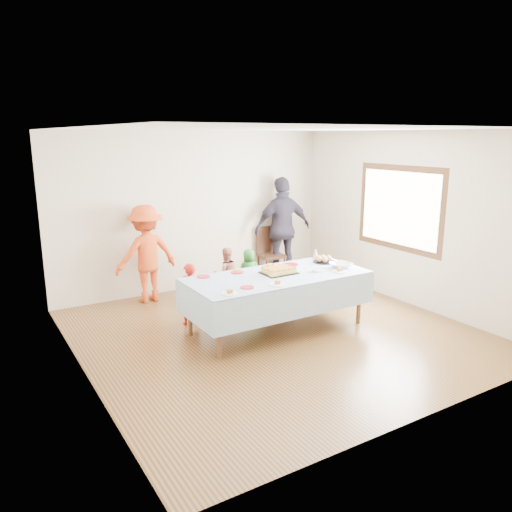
% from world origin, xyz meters
% --- Properties ---
extents(ground, '(5.00, 5.00, 0.00)m').
position_xyz_m(ground, '(0.00, 0.00, 0.00)').
color(ground, '#462A14').
rests_on(ground, ground).
extents(room_walls, '(5.04, 5.04, 2.72)m').
position_xyz_m(room_walls, '(0.05, 0.00, 1.77)').
color(room_walls, beige).
rests_on(room_walls, ground).
extents(party_table, '(2.50, 1.10, 0.78)m').
position_xyz_m(party_table, '(0.10, 0.10, 0.72)').
color(party_table, '#52321C').
rests_on(party_table, ground).
extents(birthday_cake, '(0.46, 0.35, 0.08)m').
position_xyz_m(birthday_cake, '(0.16, 0.15, 0.82)').
color(birthday_cake, black).
rests_on(birthday_cake, party_table).
extents(rolls_tray, '(0.33, 0.33, 0.10)m').
position_xyz_m(rolls_tray, '(1.07, 0.31, 0.82)').
color(rolls_tray, black).
rests_on(rolls_tray, party_table).
extents(punch_bowl, '(0.30, 0.30, 0.07)m').
position_xyz_m(punch_bowl, '(1.07, -0.07, 0.82)').
color(punch_bowl, silver).
rests_on(punch_bowl, party_table).
extents(party_hat, '(0.10, 0.10, 0.17)m').
position_xyz_m(party_hat, '(1.09, 0.54, 0.87)').
color(party_hat, white).
rests_on(party_hat, party_table).
extents(fork_pile, '(0.24, 0.18, 0.07)m').
position_xyz_m(fork_pile, '(0.63, -0.03, 0.81)').
color(fork_pile, white).
rests_on(fork_pile, party_table).
extents(plate_red_far_a, '(0.17, 0.17, 0.01)m').
position_xyz_m(plate_red_far_a, '(-0.80, 0.53, 0.79)').
color(plate_red_far_a, '#B60D1E').
rests_on(plate_red_far_a, party_table).
extents(plate_red_far_b, '(0.18, 0.18, 0.01)m').
position_xyz_m(plate_red_far_b, '(-0.31, 0.48, 0.79)').
color(plate_red_far_b, '#B60D1E').
rests_on(plate_red_far_b, party_table).
extents(plate_red_far_c, '(0.19, 0.19, 0.01)m').
position_xyz_m(plate_red_far_c, '(0.22, 0.47, 0.79)').
color(plate_red_far_c, '#B60D1E').
rests_on(plate_red_far_c, party_table).
extents(plate_red_far_d, '(0.20, 0.20, 0.01)m').
position_xyz_m(plate_red_far_d, '(0.57, 0.44, 0.79)').
color(plate_red_far_d, '#B60D1E').
rests_on(plate_red_far_d, party_table).
extents(plate_red_near, '(0.17, 0.17, 0.01)m').
position_xyz_m(plate_red_near, '(-0.55, -0.19, 0.79)').
color(plate_red_near, '#B60D1E').
rests_on(plate_red_near, party_table).
extents(plate_white_left, '(0.20, 0.20, 0.01)m').
position_xyz_m(plate_white_left, '(-0.86, -0.30, 0.79)').
color(plate_white_left, white).
rests_on(plate_white_left, party_table).
extents(plate_white_mid, '(0.21, 0.21, 0.01)m').
position_xyz_m(plate_white_mid, '(-0.16, -0.29, 0.79)').
color(plate_white_mid, white).
rests_on(plate_white_mid, party_table).
extents(plate_white_right, '(0.21, 0.21, 0.01)m').
position_xyz_m(plate_white_right, '(0.92, -0.22, 0.79)').
color(plate_white_right, white).
rests_on(plate_white_right, party_table).
extents(dining_chair, '(0.47, 0.47, 0.98)m').
position_xyz_m(dining_chair, '(1.38, 2.28, 0.54)').
color(dining_chair, black).
rests_on(dining_chair, ground).
extents(toddler_left, '(0.35, 0.25, 0.89)m').
position_xyz_m(toddler_left, '(-0.85, 0.90, 0.45)').
color(toddler_left, red).
rests_on(toddler_left, ground).
extents(toddler_mid, '(0.43, 0.32, 0.78)m').
position_xyz_m(toddler_mid, '(0.55, 1.62, 0.39)').
color(toddler_mid, '#266C24').
rests_on(toddler_mid, ground).
extents(toddler_right, '(0.49, 0.41, 0.88)m').
position_xyz_m(toddler_right, '(0.08, 1.57, 0.44)').
color(toddler_right, '#B86C55').
rests_on(toddler_right, ground).
extents(adult_left, '(1.06, 0.67, 1.57)m').
position_xyz_m(adult_left, '(-1.01, 2.20, 0.78)').
color(adult_left, '#D6471A').
rests_on(adult_left, ground).
extents(adult_right, '(1.16, 0.60, 1.89)m').
position_xyz_m(adult_right, '(1.62, 2.20, 0.95)').
color(adult_right, '#2E2A39').
rests_on(adult_right, ground).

